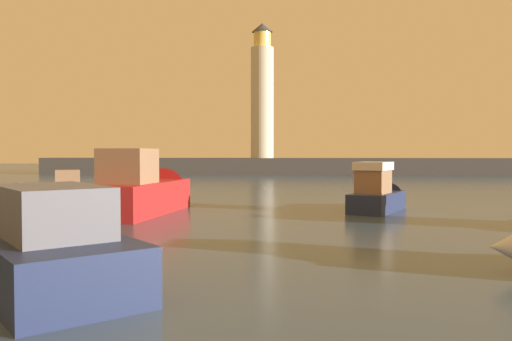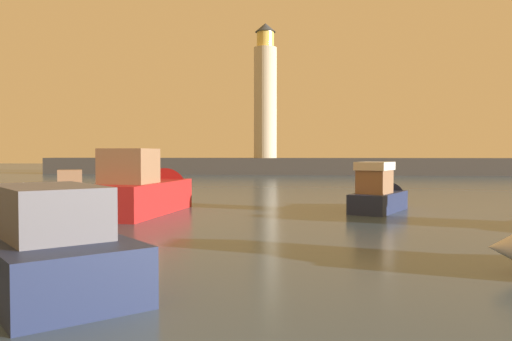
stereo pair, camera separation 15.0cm
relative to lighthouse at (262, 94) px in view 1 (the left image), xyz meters
name	(u,v)px [view 1 (the left image)]	position (x,y,z in m)	size (l,w,h in m)	color
ground_plane	(280,194)	(4.27, -35.28, -11.39)	(220.00, 220.00, 0.00)	#384C60
breakwater	(292,166)	(4.27, 0.00, -10.21)	(73.00, 4.38, 2.36)	#423F3D
lighthouse	(262,94)	(0.00, 0.00, 0.00)	(3.24, 3.24, 19.07)	beige
motorboat_0	(381,195)	(10.09, -45.47, -10.56)	(4.04, 6.01, 2.89)	#1E284C
motorboat_1	(149,191)	(-1.94, -47.06, -10.35)	(3.60, 9.60, 3.67)	#B21E1E
motorboat_2	(25,241)	(-0.88, -60.68, -10.61)	(8.02, 8.36, 2.89)	#1E284C
motorboat_6	(44,194)	(-9.12, -44.21, -10.76)	(5.81, 3.87, 2.28)	silver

